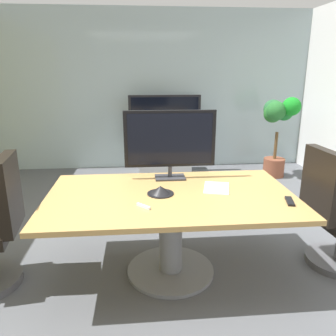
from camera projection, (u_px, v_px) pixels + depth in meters
The scene contains 11 objects.
ground_plane at pixel (158, 263), 3.07m from camera, with size 7.43×7.43×0.00m, color #515459.
wall_back_glass_partition at pixel (146, 91), 5.75m from camera, with size 5.75×0.10×2.69m, color #9EB2B7.
conference_table at pixel (171, 214), 2.78m from camera, with size 2.03×1.18×0.73m.
office_chair_right at pixel (334, 219), 2.92m from camera, with size 0.61×0.59×1.09m.
tv_monitor at pixel (170, 141), 3.03m from camera, with size 0.84×0.18×0.64m.
wall_display_unit at pixel (165, 146), 5.70m from camera, with size 1.20×0.36×1.31m.
potted_plant at pixel (278, 123), 5.28m from camera, with size 0.52×0.65×1.31m.
conference_phone at pixel (160, 190), 2.73m from camera, with size 0.22×0.22×0.07m.
remote_control at pixel (290, 201), 2.56m from camera, with size 0.05×0.17×0.02m, color black.
whiteboard_marker at pixel (143, 206), 2.47m from camera, with size 0.13×0.02×0.02m, color silver.
paper_notepad at pixel (217, 188), 2.86m from camera, with size 0.21×0.30×0.01m, color white.
Camera 1 is at (-0.15, -2.69, 1.73)m, focal length 35.45 mm.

